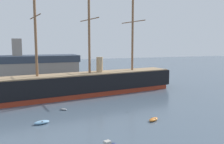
{
  "coord_description": "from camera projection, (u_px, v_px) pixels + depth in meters",
  "views": [
    {
      "loc": [
        -23.07,
        -18.16,
        15.32
      ],
      "look_at": [
        -2.26,
        35.29,
        8.19
      ],
      "focal_mm": 37.34,
      "sensor_mm": 36.0,
      "label": 1
    }
  ],
  "objects": [
    {
      "name": "tall_ship",
      "position": [
        90.0,
        83.0,
        69.38
      ],
      "size": [
        65.93,
        17.02,
        31.77
      ],
      "color": "maroon",
      "rests_on": "ground"
    },
    {
      "name": "seagull_in_flight",
      "position": [
        163.0,
        69.0,
        58.41
      ],
      "size": [
        0.43,
        1.3,
        0.14
      ],
      "color": "silver"
    },
    {
      "name": "dinghy_alongside_bow",
      "position": [
        64.0,
        109.0,
        53.45
      ],
      "size": [
        1.8,
        1.82,
        0.42
      ],
      "color": "gray",
      "rests_on": "ground"
    },
    {
      "name": "motorboat_far_left",
      "position": [
        2.0,
        93.0,
        68.79
      ],
      "size": [
        2.45,
        4.71,
        1.89
      ],
      "color": "silver",
      "rests_on": "ground"
    },
    {
      "name": "dockside_warehouse_left",
      "position": [
        5.0,
        72.0,
        80.13
      ],
      "size": [
        54.44,
        13.47,
        16.87
      ],
      "color": "#565659",
      "rests_on": "ground"
    },
    {
      "name": "dinghy_near_centre",
      "position": [
        153.0,
        119.0,
        46.11
      ],
      "size": [
        2.8,
        2.17,
        0.61
      ],
      "color": "orange",
      "rests_on": "ground"
    },
    {
      "name": "motorboat_distant_centre",
      "position": [
        100.0,
        83.0,
        85.88
      ],
      "size": [
        3.84,
        3.94,
        1.63
      ],
      "color": "gold",
      "rests_on": "ground"
    },
    {
      "name": "dinghy_mid_left",
      "position": [
        42.0,
        122.0,
        44.29
      ],
      "size": [
        3.05,
        1.69,
        0.68
      ],
      "color": "#7FB2D6",
      "rests_on": "ground"
    }
  ]
}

